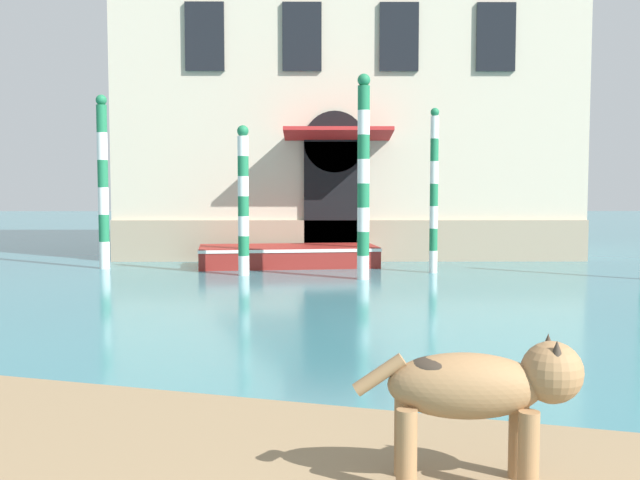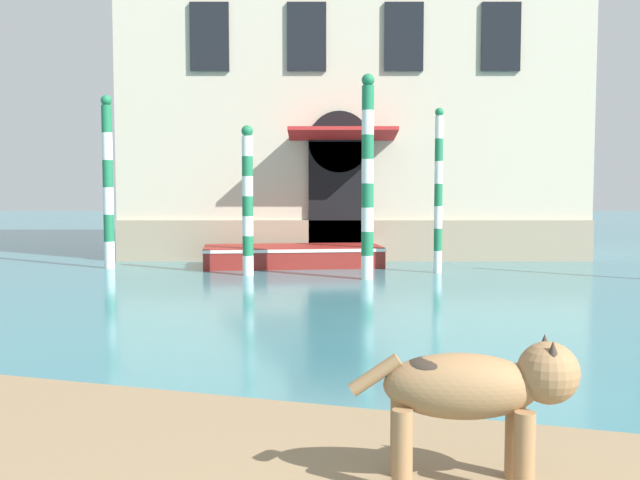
% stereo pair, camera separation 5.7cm
% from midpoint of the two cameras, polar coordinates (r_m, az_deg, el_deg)
% --- Properties ---
extents(palazzo_left, '(13.30, 7.40, 12.68)m').
position_cam_midpoint_polar(palazzo_left, '(24.21, 1.90, 14.18)').
color(palazzo_left, beige).
rests_on(palazzo_left, ground_plane).
extents(dog_on_deck, '(1.21, 0.40, 0.80)m').
position_cam_midpoint_polar(dog_on_deck, '(4.10, 11.81, -11.01)').
color(dog_on_deck, '#997047').
rests_on(dog_on_deck, boat_foreground).
extents(boat_moored_near_palazzo, '(4.82, 2.36, 0.54)m').
position_cam_midpoint_polar(boat_moored_near_palazzo, '(19.66, -2.53, -1.18)').
color(boat_moored_near_palazzo, maroon).
rests_on(boat_moored_near_palazzo, ground_plane).
extents(mooring_pole_0, '(0.29, 0.29, 4.60)m').
position_cam_midpoint_polar(mooring_pole_0, '(16.85, 3.23, 4.86)').
color(mooring_pole_0, white).
rests_on(mooring_pole_0, ground_plane).
extents(mooring_pole_1, '(0.27, 0.27, 4.40)m').
position_cam_midpoint_polar(mooring_pole_1, '(19.78, -16.29, 4.30)').
color(mooring_pole_1, white).
rests_on(mooring_pole_1, ground_plane).
extents(mooring_pole_2, '(0.27, 0.27, 3.52)m').
position_cam_midpoint_polar(mooring_pole_2, '(17.65, -5.96, 3.06)').
color(mooring_pole_2, white).
rests_on(mooring_pole_2, ground_plane).
extents(mooring_pole_3, '(0.21, 0.21, 3.98)m').
position_cam_midpoint_polar(mooring_pole_3, '(18.29, 8.59, 3.77)').
color(mooring_pole_3, white).
rests_on(mooring_pole_3, ground_plane).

